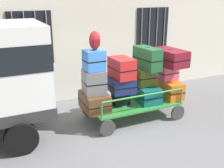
{
  "coord_description": "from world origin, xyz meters",
  "views": [
    {
      "loc": [
        -2.98,
        -5.43,
        3.22
      ],
      "look_at": [
        -0.24,
        0.44,
        1.05
      ],
      "focal_mm": 43.88,
      "sensor_mm": 36.0,
      "label": 1
    }
  ],
  "objects_px": {
    "backpack": "(95,40)",
    "suitcase_midright_bottom": "(168,88)",
    "suitcase_midleft_middle": "(121,85)",
    "suitcase_left_bottom": "(94,101)",
    "suitcase_center_middle": "(146,77)",
    "suitcase_left_middle": "(94,82)",
    "suitcase_left_top": "(94,60)",
    "suitcase_midleft_top": "(122,68)",
    "luggage_cart": "(133,105)",
    "suitcase_midright_top": "(170,57)",
    "suitcase_midleft_bottom": "(121,98)",
    "suitcase_center_top": "(147,58)",
    "suitcase_center_bottom": "(145,93)",
    "suitcase_midright_middle": "(168,73)"
  },
  "relations": [
    {
      "from": "suitcase_midright_middle",
      "to": "suitcase_left_bottom",
      "type": "bearing_deg",
      "value": -179.61
    },
    {
      "from": "suitcase_midleft_bottom",
      "to": "suitcase_midright_bottom",
      "type": "distance_m",
      "value": 1.47
    },
    {
      "from": "suitcase_left_middle",
      "to": "suitcase_left_top",
      "type": "bearing_deg",
      "value": -90.0
    },
    {
      "from": "suitcase_center_top",
      "to": "suitcase_midright_bottom",
      "type": "xyz_separation_m",
      "value": [
        0.73,
        0.02,
        -0.93
      ]
    },
    {
      "from": "suitcase_center_top",
      "to": "suitcase_midright_middle",
      "type": "distance_m",
      "value": 0.88
    },
    {
      "from": "luggage_cart",
      "to": "suitcase_midleft_middle",
      "type": "xyz_separation_m",
      "value": [
        -0.37,
        -0.02,
        0.62
      ]
    },
    {
      "from": "suitcase_midleft_bottom",
      "to": "suitcase_midleft_top",
      "type": "bearing_deg",
      "value": -90.0
    },
    {
      "from": "suitcase_left_bottom",
      "to": "suitcase_midright_bottom",
      "type": "bearing_deg",
      "value": -0.46
    },
    {
      "from": "luggage_cart",
      "to": "suitcase_midleft_top",
      "type": "relative_size",
      "value": 3.39
    },
    {
      "from": "suitcase_left_top",
      "to": "suitcase_midright_middle",
      "type": "distance_m",
      "value": 2.27
    },
    {
      "from": "suitcase_midleft_top",
      "to": "suitcase_midright_bottom",
      "type": "height_order",
      "value": "suitcase_midleft_top"
    },
    {
      "from": "suitcase_midleft_bottom",
      "to": "backpack",
      "type": "height_order",
      "value": "backpack"
    },
    {
      "from": "suitcase_left_top",
      "to": "backpack",
      "type": "distance_m",
      "value": 0.47
    },
    {
      "from": "luggage_cart",
      "to": "suitcase_left_middle",
      "type": "distance_m",
      "value": 1.36
    },
    {
      "from": "suitcase_left_bottom",
      "to": "backpack",
      "type": "xyz_separation_m",
      "value": [
        0.02,
        -0.05,
        1.52
      ]
    },
    {
      "from": "suitcase_center_middle",
      "to": "suitcase_midright_top",
      "type": "relative_size",
      "value": 0.49
    },
    {
      "from": "suitcase_left_middle",
      "to": "suitcase_left_top",
      "type": "relative_size",
      "value": 1.22
    },
    {
      "from": "suitcase_center_bottom",
      "to": "suitcase_center_middle",
      "type": "relative_size",
      "value": 1.89
    },
    {
      "from": "suitcase_center_bottom",
      "to": "suitcase_midright_bottom",
      "type": "relative_size",
      "value": 0.96
    },
    {
      "from": "suitcase_center_middle",
      "to": "suitcase_left_middle",
      "type": "bearing_deg",
      "value": -179.78
    },
    {
      "from": "suitcase_midleft_bottom",
      "to": "suitcase_midleft_middle",
      "type": "distance_m",
      "value": 0.37
    },
    {
      "from": "suitcase_center_top",
      "to": "suitcase_midleft_top",
      "type": "bearing_deg",
      "value": 179.56
    },
    {
      "from": "suitcase_left_bottom",
      "to": "suitcase_midright_middle",
      "type": "bearing_deg",
      "value": 0.39
    },
    {
      "from": "luggage_cart",
      "to": "backpack",
      "type": "height_order",
      "value": "backpack"
    },
    {
      "from": "suitcase_midleft_middle",
      "to": "backpack",
      "type": "height_order",
      "value": "backpack"
    },
    {
      "from": "suitcase_midright_top",
      "to": "backpack",
      "type": "xyz_separation_m",
      "value": [
        -2.17,
        -0.06,
        0.62
      ]
    },
    {
      "from": "luggage_cart",
      "to": "backpack",
      "type": "distance_m",
      "value": 2.1
    },
    {
      "from": "suitcase_left_middle",
      "to": "suitcase_center_bottom",
      "type": "relative_size",
      "value": 0.62
    },
    {
      "from": "suitcase_center_top",
      "to": "backpack",
      "type": "relative_size",
      "value": 1.94
    },
    {
      "from": "suitcase_center_top",
      "to": "suitcase_left_middle",
      "type": "bearing_deg",
      "value": 178.73
    },
    {
      "from": "suitcase_left_top",
      "to": "suitcase_center_middle",
      "type": "distance_m",
      "value": 1.59
    },
    {
      "from": "backpack",
      "to": "suitcase_left_middle",
      "type": "bearing_deg",
      "value": 115.73
    },
    {
      "from": "suitcase_center_middle",
      "to": "backpack",
      "type": "height_order",
      "value": "backpack"
    },
    {
      "from": "suitcase_center_middle",
      "to": "backpack",
      "type": "bearing_deg",
      "value": -177.84
    },
    {
      "from": "suitcase_center_middle",
      "to": "suitcase_midright_middle",
      "type": "height_order",
      "value": "suitcase_midright_middle"
    },
    {
      "from": "suitcase_left_bottom",
      "to": "suitcase_center_middle",
      "type": "height_order",
      "value": "suitcase_center_middle"
    },
    {
      "from": "backpack",
      "to": "suitcase_midright_bottom",
      "type": "bearing_deg",
      "value": 0.86
    },
    {
      "from": "suitcase_midright_bottom",
      "to": "suitcase_center_top",
      "type": "bearing_deg",
      "value": -178.7
    },
    {
      "from": "suitcase_center_top",
      "to": "suitcase_center_bottom",
      "type": "bearing_deg",
      "value": 90.0
    },
    {
      "from": "suitcase_midright_bottom",
      "to": "suitcase_left_middle",
      "type": "bearing_deg",
      "value": 179.58
    },
    {
      "from": "suitcase_left_top",
      "to": "suitcase_midleft_middle",
      "type": "xyz_separation_m",
      "value": [
        0.73,
        0.01,
        -0.71
      ]
    },
    {
      "from": "suitcase_left_bottom",
      "to": "suitcase_midright_top",
      "type": "distance_m",
      "value": 2.37
    },
    {
      "from": "suitcase_midright_top",
      "to": "backpack",
      "type": "height_order",
      "value": "backpack"
    },
    {
      "from": "suitcase_center_top",
      "to": "suitcase_midleft_middle",
      "type": "bearing_deg",
      "value": 178.59
    },
    {
      "from": "suitcase_center_top",
      "to": "backpack",
      "type": "height_order",
      "value": "backpack"
    },
    {
      "from": "suitcase_left_middle",
      "to": "suitcase_center_bottom",
      "type": "xyz_separation_m",
      "value": [
        1.46,
        -0.01,
        -0.52
      ]
    },
    {
      "from": "suitcase_center_top",
      "to": "suitcase_midright_bottom",
      "type": "height_order",
      "value": "suitcase_center_top"
    },
    {
      "from": "suitcase_left_middle",
      "to": "suitcase_midright_middle",
      "type": "distance_m",
      "value": 2.2
    },
    {
      "from": "suitcase_midleft_top",
      "to": "suitcase_midright_top",
      "type": "height_order",
      "value": "suitcase_midright_top"
    },
    {
      "from": "suitcase_midleft_top",
      "to": "suitcase_center_middle",
      "type": "relative_size",
      "value": 1.41
    }
  ]
}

